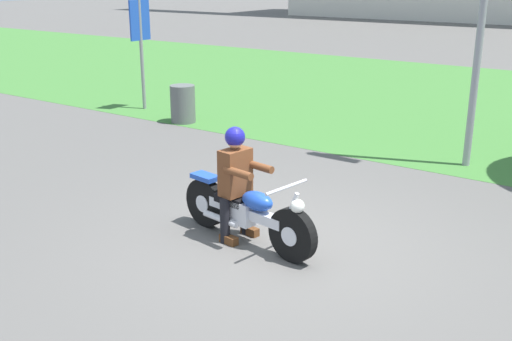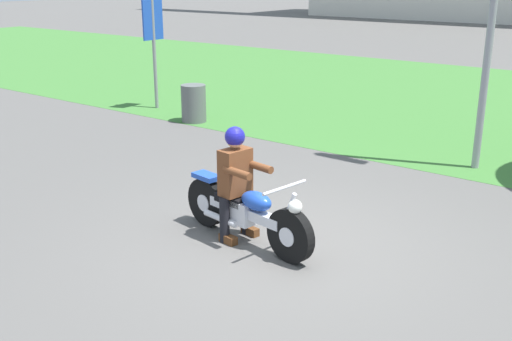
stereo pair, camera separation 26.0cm
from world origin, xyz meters
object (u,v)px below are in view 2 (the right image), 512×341
at_px(motorcycle_lead, 246,212).
at_px(rider_lead, 236,175).
at_px(trash_can, 194,103).
at_px(sign_banner, 153,34).

distance_m(motorcycle_lead, rider_lead, 0.46).
distance_m(trash_can, sign_banner, 2.19).
height_order(motorcycle_lead, rider_lead, rider_lead).
distance_m(rider_lead, trash_can, 6.22).
relative_size(motorcycle_lead, rider_lead, 1.49).
height_order(rider_lead, sign_banner, sign_banner).
bearing_deg(motorcycle_lead, trash_can, 147.30).
bearing_deg(rider_lead, trash_can, 146.48).
height_order(trash_can, sign_banner, sign_banner).
relative_size(rider_lead, trash_can, 1.74).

